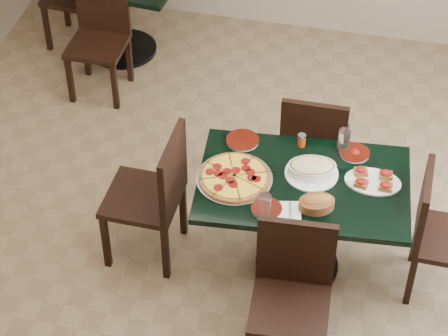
% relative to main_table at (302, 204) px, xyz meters
% --- Properties ---
extents(floor, '(5.50, 5.50, 0.00)m').
position_rel_main_table_xyz_m(floor, '(-0.37, -0.03, -0.57)').
color(floor, '#796246').
rests_on(floor, ground).
extents(main_table, '(1.30, 0.90, 0.75)m').
position_rel_main_table_xyz_m(main_table, '(0.00, 0.00, 0.00)').
color(main_table, black).
rests_on(main_table, floor).
extents(chair_far, '(0.43, 0.43, 0.91)m').
position_rel_main_table_xyz_m(chair_far, '(-0.02, 0.64, -0.06)').
color(chair_far, black).
rests_on(chair_far, floor).
extents(chair_near, '(0.46, 0.46, 0.93)m').
position_rel_main_table_xyz_m(chair_near, '(0.05, -0.61, -0.05)').
color(chair_near, black).
rests_on(chair_near, floor).
extents(chair_right, '(0.43, 0.43, 0.90)m').
position_rel_main_table_xyz_m(chair_right, '(0.81, 0.04, -0.07)').
color(chair_right, black).
rests_on(chair_right, floor).
extents(chair_left, '(0.46, 0.46, 0.97)m').
position_rel_main_table_xyz_m(chair_left, '(-0.89, -0.07, -0.02)').
color(chair_left, black).
rests_on(chair_left, floor).
extents(back_chair_near, '(0.42, 0.42, 0.90)m').
position_rel_main_table_xyz_m(back_chair_near, '(-1.81, 1.55, -0.06)').
color(back_chair_near, black).
rests_on(back_chair_near, floor).
extents(pepperoni_pizza, '(0.45, 0.45, 0.04)m').
position_rel_main_table_xyz_m(pepperoni_pizza, '(-0.40, -0.07, 0.20)').
color(pepperoni_pizza, '#ABAAB1').
rests_on(pepperoni_pizza, main_table).
extents(lasagna_casserole, '(0.32, 0.32, 0.09)m').
position_rel_main_table_xyz_m(lasagna_casserole, '(0.03, 0.08, 0.23)').
color(lasagna_casserole, white).
rests_on(lasagna_casserole, main_table).
extents(bread_basket, '(0.24, 0.20, 0.09)m').
position_rel_main_table_xyz_m(bread_basket, '(0.10, -0.20, 0.22)').
color(bread_basket, brown).
rests_on(bread_basket, main_table).
extents(bruschetta_platter, '(0.34, 0.24, 0.05)m').
position_rel_main_table_xyz_m(bruschetta_platter, '(0.39, 0.08, 0.21)').
color(bruschetta_platter, white).
rests_on(bruschetta_platter, main_table).
extents(side_plate_near, '(0.18, 0.18, 0.02)m').
position_rel_main_table_xyz_m(side_plate_near, '(-0.17, -0.27, 0.19)').
color(side_plate_near, white).
rests_on(side_plate_near, main_table).
extents(side_plate_far_r, '(0.18, 0.18, 0.03)m').
position_rel_main_table_xyz_m(side_plate_far_r, '(0.26, 0.31, 0.19)').
color(side_plate_far_r, white).
rests_on(side_plate_far_r, main_table).
extents(side_plate_far_l, '(0.21, 0.21, 0.02)m').
position_rel_main_table_xyz_m(side_plate_far_l, '(-0.43, 0.27, 0.19)').
color(side_plate_far_l, white).
rests_on(side_plate_far_l, main_table).
extents(napkin_setting, '(0.19, 0.19, 0.01)m').
position_rel_main_table_xyz_m(napkin_setting, '(-0.05, -0.26, 0.18)').
color(napkin_setting, white).
rests_on(napkin_setting, main_table).
extents(water_glass_a, '(0.07, 0.07, 0.16)m').
position_rel_main_table_xyz_m(water_glass_a, '(0.19, 0.32, 0.26)').
color(water_glass_a, white).
rests_on(water_glass_a, main_table).
extents(water_glass_b, '(0.08, 0.08, 0.17)m').
position_rel_main_table_xyz_m(water_glass_b, '(-0.17, -0.33, 0.27)').
color(water_glass_b, white).
rests_on(water_glass_b, main_table).
extents(pepper_shaker, '(0.05, 0.05, 0.09)m').
position_rel_main_table_xyz_m(pepper_shaker, '(-0.07, 0.31, 0.23)').
color(pepper_shaker, '#AA4912').
rests_on(pepper_shaker, main_table).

